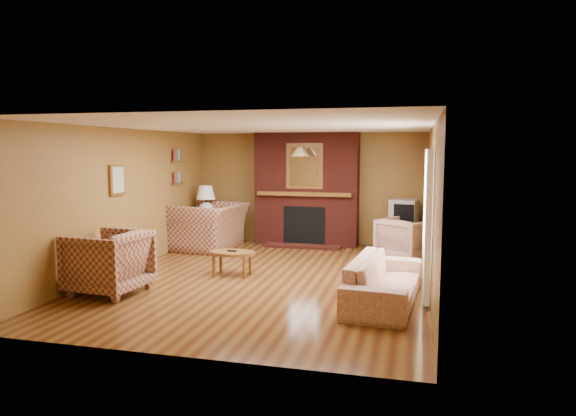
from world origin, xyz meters
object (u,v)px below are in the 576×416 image
(side_table, at_px, (206,231))
(fireplace, at_px, (307,190))
(plaid_armchair, at_px, (108,262))
(floral_sofa, at_px, (385,280))
(plaid_loveseat, at_px, (210,226))
(table_lamp, at_px, (206,200))
(floral_armchair, at_px, (404,239))
(coffee_table, at_px, (232,255))
(tv_stand, at_px, (403,237))
(crt_tv, at_px, (404,211))

(side_table, bearing_deg, fireplace, 14.29)
(plaid_armchair, distance_m, floral_sofa, 3.88)
(plaid_armchair, height_order, floral_sofa, plaid_armchair)
(plaid_armchair, bearing_deg, floral_sofa, 102.62)
(plaid_loveseat, distance_m, side_table, 0.50)
(table_lamp, bearing_deg, plaid_loveseat, -57.90)
(plaid_armchair, xyz_separation_m, floral_armchair, (4.04, 3.37, -0.06))
(fireplace, distance_m, floral_armchair, 2.46)
(coffee_table, bearing_deg, floral_armchair, 35.71)
(fireplace, height_order, coffee_table, fireplace)
(tv_stand, bearing_deg, plaid_loveseat, -166.69)
(plaid_loveseat, height_order, plaid_armchair, plaid_loveseat)
(coffee_table, height_order, tv_stand, tv_stand)
(plaid_armchair, bearing_deg, coffee_table, 142.01)
(floral_armchair, relative_size, table_lamp, 1.26)
(plaid_armchair, bearing_deg, floral_armchair, 135.05)
(coffee_table, bearing_deg, table_lamp, 121.52)
(plaid_armchair, height_order, floral_armchair, plaid_armchair)
(side_table, distance_m, table_lamp, 0.68)
(coffee_table, bearing_deg, crt_tv, 46.21)
(fireplace, xyz_separation_m, plaid_loveseat, (-1.85, -0.93, -0.71))
(floral_armchair, distance_m, coffee_table, 3.32)
(tv_stand, bearing_deg, plaid_armchair, -131.12)
(coffee_table, bearing_deg, side_table, 121.52)
(plaid_loveseat, xyz_separation_m, tv_stand, (3.90, 0.75, -0.18))
(fireplace, height_order, plaid_armchair, fireplace)
(coffee_table, bearing_deg, tv_stand, 46.26)
(floral_sofa, distance_m, crt_tv, 3.74)
(plaid_armchair, relative_size, table_lamp, 1.46)
(coffee_table, xyz_separation_m, crt_tv, (2.66, 2.77, 0.47))
(floral_armchair, xyz_separation_m, side_table, (-4.19, 0.49, -0.09))
(fireplace, xyz_separation_m, table_lamp, (-2.10, -0.53, -0.21))
(plaid_armchair, distance_m, table_lamp, 3.89)
(plaid_armchair, distance_m, side_table, 3.86)
(table_lamp, bearing_deg, side_table, 0.00)
(floral_armchair, height_order, tv_stand, floral_armchair)
(floral_armchair, height_order, side_table, floral_armchair)
(tv_stand, bearing_deg, floral_armchair, -84.87)
(fireplace, bearing_deg, floral_sofa, -63.98)
(tv_stand, bearing_deg, floral_sofa, -89.87)
(side_table, bearing_deg, plaid_loveseat, -57.90)
(floral_armchair, bearing_deg, coffee_table, 65.89)
(coffee_table, distance_m, tv_stand, 3.85)
(plaid_armchair, xyz_separation_m, floral_sofa, (3.85, 0.50, -0.15))
(fireplace, bearing_deg, tv_stand, -5.15)
(coffee_table, relative_size, tv_stand, 1.38)
(plaid_loveseat, height_order, table_lamp, table_lamp)
(floral_armchair, bearing_deg, crt_tv, -57.12)
(fireplace, height_order, crt_tv, fireplace)
(plaid_armchair, bearing_deg, crt_tv, 141.64)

